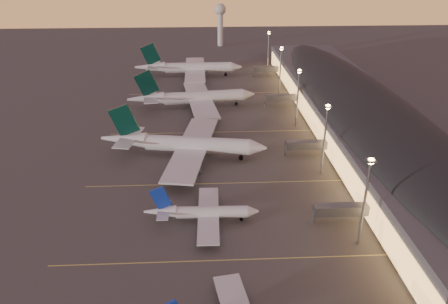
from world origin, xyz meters
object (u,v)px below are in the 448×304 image
at_px(airliner_wide_mid, 193,98).
at_px(airliner_wide_far, 189,68).
at_px(airliner_wide_near, 183,144).
at_px(radar_tower, 220,18).
at_px(airliner_narrow_north, 202,212).

distance_m(airliner_wide_mid, airliner_wide_far, 57.62).
height_order(airliner_wide_mid, airliner_wide_far, airliner_wide_far).
bearing_deg(airliner_wide_near, airliner_wide_far, 99.94).
height_order(airliner_wide_near, radar_tower, radar_tower).
bearing_deg(airliner_wide_mid, airliner_wide_near, -100.14).
xyz_separation_m(airliner_narrow_north, airliner_wide_far, (-7.12, 156.74, 2.29)).
bearing_deg(airliner_wide_far, airliner_wide_near, -90.50).
height_order(airliner_narrow_north, airliner_wide_mid, airliner_wide_mid).
height_order(airliner_narrow_north, airliner_wide_near, airliner_wide_near).
relative_size(airliner_wide_mid, airliner_wide_far, 0.97).
bearing_deg(radar_tower, airliner_narrow_north, -93.72).
xyz_separation_m(airliner_narrow_north, radar_tower, (16.06, 247.22, 18.79)).
height_order(airliner_wide_far, radar_tower, radar_tower).
bearing_deg(airliner_wide_near, airliner_wide_mid, 96.79).
height_order(airliner_narrow_north, airliner_wide_far, airliner_wide_far).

